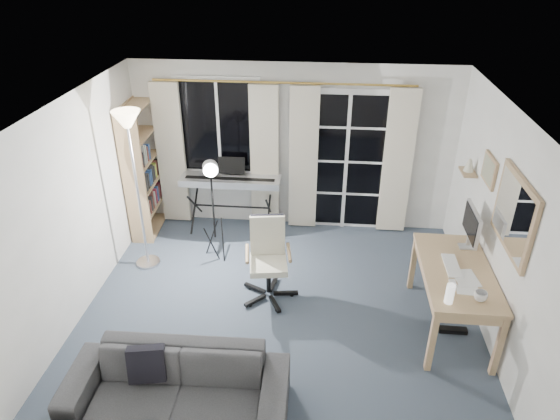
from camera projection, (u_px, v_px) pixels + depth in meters
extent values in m
cube|color=#333D4B|center=(280.00, 307.00, 5.88)|extent=(4.50, 4.00, 0.02)
cube|color=white|center=(219.00, 126.00, 6.97)|extent=(1.20, 0.06, 1.40)
cube|color=black|center=(218.00, 127.00, 6.95)|extent=(1.10, 0.02, 1.30)
cube|color=white|center=(218.00, 127.00, 6.94)|extent=(0.04, 0.03, 1.30)
cube|color=white|center=(346.00, 162.00, 7.05)|extent=(1.32, 0.06, 2.11)
cube|color=black|center=(325.00, 162.00, 7.05)|extent=(0.55, 0.02, 1.95)
cube|color=black|center=(368.00, 164.00, 7.00)|extent=(0.55, 0.02, 1.95)
cube|color=white|center=(346.00, 163.00, 7.02)|extent=(0.05, 0.04, 2.05)
cube|color=white|center=(344.00, 193.00, 7.24)|extent=(1.15, 0.03, 0.03)
cube|color=white|center=(346.00, 162.00, 7.00)|extent=(1.15, 0.03, 0.03)
cube|color=white|center=(349.00, 128.00, 6.76)|extent=(1.15, 0.03, 0.03)
cylinder|color=gold|center=(282.00, 83.00, 6.52)|extent=(3.50, 0.03, 0.03)
cube|color=beige|center=(171.00, 155.00, 7.14)|extent=(0.40, 0.07, 2.10)
cube|color=beige|center=(265.00, 158.00, 7.03)|extent=(0.40, 0.07, 2.10)
cube|color=beige|center=(303.00, 160.00, 6.99)|extent=(0.40, 0.07, 2.10)
cube|color=beige|center=(397.00, 163.00, 6.88)|extent=(0.40, 0.07, 2.10)
cube|color=#A38556|center=(134.00, 183.00, 6.64)|extent=(0.30, 0.04, 1.90)
cube|color=#A38556|center=(152.00, 158.00, 7.39)|extent=(0.30, 0.04, 1.90)
cube|color=#A38556|center=(134.00, 169.00, 7.03)|extent=(0.06, 0.85, 1.90)
cube|color=#A38556|center=(152.00, 226.00, 7.46)|extent=(0.34, 0.86, 0.02)
cube|color=#A38556|center=(149.00, 205.00, 7.29)|extent=(0.34, 0.86, 0.02)
cube|color=#A38556|center=(145.00, 183.00, 7.12)|extent=(0.34, 0.86, 0.02)
cube|color=#A38556|center=(142.00, 160.00, 6.95)|extent=(0.34, 0.86, 0.02)
cube|color=#A38556|center=(139.00, 135.00, 6.77)|extent=(0.34, 0.86, 0.02)
cube|color=#A38556|center=(134.00, 106.00, 6.58)|extent=(0.34, 0.86, 0.02)
cube|color=#AEB0A6|center=(142.00, 208.00, 6.92)|extent=(0.21, 0.06, 0.24)
cube|color=brown|center=(144.00, 207.00, 7.01)|extent=(0.21, 0.05, 0.19)
cube|color=#333333|center=(145.00, 204.00, 7.07)|extent=(0.21, 0.04, 0.22)
cube|color=brown|center=(146.00, 199.00, 7.12)|extent=(0.21, 0.04, 0.28)
cube|color=#AEB0A6|center=(148.00, 199.00, 7.20)|extent=(0.21, 0.06, 0.22)
cube|color=#A12E43|center=(150.00, 196.00, 7.28)|extent=(0.21, 0.04, 0.23)
cube|color=#325596|center=(151.00, 193.00, 7.34)|extent=(0.21, 0.05, 0.23)
cube|color=brown|center=(153.00, 191.00, 7.42)|extent=(0.21, 0.04, 0.22)
cube|color=#A12E43|center=(154.00, 189.00, 7.47)|extent=(0.21, 0.06, 0.23)
cube|color=#333333|center=(156.00, 186.00, 7.54)|extent=(0.21, 0.03, 0.25)
cube|color=#325596|center=(138.00, 185.00, 6.74)|extent=(0.21, 0.04, 0.26)
cube|color=#333333|center=(140.00, 183.00, 6.80)|extent=(0.21, 0.06, 0.25)
cube|color=#333333|center=(142.00, 181.00, 6.89)|extent=(0.21, 0.04, 0.22)
cube|color=#325596|center=(143.00, 179.00, 6.96)|extent=(0.21, 0.04, 0.20)
cube|color=#325596|center=(145.00, 177.00, 7.02)|extent=(0.21, 0.04, 0.22)
cube|color=#333333|center=(146.00, 173.00, 7.07)|extent=(0.21, 0.04, 0.26)
cube|color=#333333|center=(148.00, 173.00, 7.14)|extent=(0.21, 0.05, 0.21)
cube|color=#C5D44F|center=(149.00, 170.00, 7.21)|extent=(0.21, 0.05, 0.22)
cube|color=brown|center=(151.00, 168.00, 7.28)|extent=(0.21, 0.04, 0.23)
cube|color=#333333|center=(152.00, 166.00, 7.34)|extent=(0.21, 0.04, 0.22)
cube|color=#A12E43|center=(134.00, 160.00, 6.57)|extent=(0.21, 0.04, 0.27)
cube|color=#333333|center=(136.00, 160.00, 6.65)|extent=(0.21, 0.04, 0.20)
cube|color=#AEB0A6|center=(137.00, 155.00, 6.68)|extent=(0.21, 0.04, 0.28)
cube|color=#AEB0A6|center=(139.00, 154.00, 6.75)|extent=(0.21, 0.04, 0.26)
cube|color=brown|center=(141.00, 154.00, 6.82)|extent=(0.21, 0.04, 0.21)
cube|color=#325596|center=(142.00, 152.00, 6.88)|extent=(0.21, 0.05, 0.22)
cylinder|color=#B2B2B7|center=(148.00, 262.00, 6.64)|extent=(0.37, 0.37, 0.03)
cylinder|color=#B2B2B7|center=(138.00, 197.00, 6.17)|extent=(0.04, 0.04, 1.94)
cone|color=#FFE5B2|center=(127.00, 119.00, 5.70)|extent=(0.40, 0.40, 0.20)
cylinder|color=black|center=(195.00, 205.00, 7.29)|extent=(0.03, 0.68, 0.62)
cylinder|color=black|center=(195.00, 205.00, 7.29)|extent=(0.03, 0.68, 0.62)
cylinder|color=black|center=(269.00, 208.00, 7.20)|extent=(0.03, 0.68, 0.62)
cylinder|color=black|center=(269.00, 208.00, 7.20)|extent=(0.03, 0.68, 0.62)
cylinder|color=black|center=(232.00, 206.00, 7.25)|extent=(1.09, 0.03, 0.03)
cube|color=silver|center=(231.00, 181.00, 7.05)|extent=(1.42, 0.36, 0.10)
cube|color=white|center=(229.00, 181.00, 6.95)|extent=(1.31, 0.16, 0.02)
cube|color=black|center=(230.00, 179.00, 6.99)|extent=(1.27, 0.09, 0.01)
cube|color=black|center=(231.00, 165.00, 7.06)|extent=(0.38, 0.08, 0.24)
cylinder|color=black|center=(223.00, 240.00, 6.65)|extent=(0.08, 0.22, 0.59)
cylinder|color=black|center=(212.00, 238.00, 6.70)|extent=(0.22, 0.08, 0.59)
cylinder|color=black|center=(212.00, 245.00, 6.56)|extent=(0.17, 0.17, 0.59)
cylinder|color=black|center=(213.00, 203.00, 6.36)|extent=(0.03, 0.03, 1.01)
cylinder|color=silver|center=(210.00, 168.00, 6.08)|extent=(0.22, 0.15, 0.19)
cylinder|color=white|center=(211.00, 170.00, 6.03)|extent=(0.17, 0.06, 0.17)
cube|color=black|center=(286.00, 293.00, 6.02)|extent=(0.30, 0.09, 0.04)
cylinder|color=black|center=(292.00, 294.00, 6.04)|extent=(0.05, 0.05, 0.05)
cube|color=black|center=(273.00, 284.00, 6.19)|extent=(0.09, 0.30, 0.04)
cylinder|color=black|center=(275.00, 281.00, 6.26)|extent=(0.05, 0.05, 0.05)
cube|color=black|center=(255.00, 288.00, 6.11)|extent=(0.29, 0.18, 0.04)
cylinder|color=black|center=(250.00, 287.00, 6.15)|extent=(0.05, 0.05, 0.05)
cube|color=black|center=(255.00, 300.00, 5.90)|extent=(0.24, 0.24, 0.04)
cylinder|color=black|center=(250.00, 304.00, 5.87)|extent=(0.05, 0.05, 0.05)
cube|color=black|center=(275.00, 304.00, 5.85)|extent=(0.18, 0.29, 0.04)
cylinder|color=black|center=(277.00, 309.00, 5.79)|extent=(0.05, 0.05, 0.05)
cylinder|color=black|center=(269.00, 279.00, 5.91)|extent=(0.06, 0.06, 0.37)
cube|color=beige|center=(268.00, 265.00, 5.81)|extent=(0.49, 0.49, 0.07)
cube|color=beige|center=(268.00, 235.00, 5.86)|extent=(0.42, 0.18, 0.49)
cube|color=black|center=(267.00, 232.00, 5.88)|extent=(0.40, 0.15, 0.45)
cylinder|color=#A38556|center=(247.00, 254.00, 5.74)|extent=(0.10, 0.37, 0.04)
cylinder|color=#A38556|center=(289.00, 252.00, 5.77)|extent=(0.10, 0.37, 0.04)
cube|color=tan|center=(457.00, 271.00, 5.22)|extent=(0.72, 1.43, 0.04)
cube|color=tan|center=(456.00, 277.00, 5.26)|extent=(0.68, 1.39, 0.10)
cube|color=tan|center=(432.00, 342.00, 4.85)|extent=(0.06, 0.06, 0.72)
cube|color=tan|center=(499.00, 346.00, 4.79)|extent=(0.06, 0.06, 0.72)
cube|color=tan|center=(413.00, 263.00, 6.02)|extent=(0.06, 0.06, 0.72)
cube|color=tan|center=(467.00, 266.00, 5.97)|extent=(0.06, 0.06, 0.72)
cube|color=silver|center=(467.00, 247.00, 5.59)|extent=(0.18, 0.12, 0.02)
cube|color=silver|center=(469.00, 236.00, 5.52)|extent=(0.04, 0.03, 0.22)
cube|color=silver|center=(472.00, 224.00, 5.45)|extent=(0.04, 0.55, 0.35)
cube|color=black|center=(470.00, 224.00, 5.45)|extent=(0.01, 0.51, 0.31)
cube|color=white|center=(452.00, 266.00, 5.26)|extent=(0.14, 0.43, 0.02)
cube|color=white|center=(453.00, 283.00, 5.00)|extent=(0.06, 0.10, 0.02)
cube|color=white|center=(466.00, 278.00, 5.08)|extent=(0.26, 0.33, 0.01)
cube|color=white|center=(467.00, 290.00, 4.90)|extent=(0.23, 0.17, 0.00)
cube|color=black|center=(449.00, 291.00, 4.80)|extent=(0.05, 0.04, 0.12)
cylinder|color=white|center=(450.00, 294.00, 4.70)|extent=(0.08, 0.08, 0.20)
cube|color=black|center=(453.00, 330.00, 5.48)|extent=(0.31, 0.08, 0.05)
imported|color=silver|center=(481.00, 295.00, 4.74)|extent=(0.13, 0.10, 0.13)
cube|color=#A38556|center=(514.00, 214.00, 4.64)|extent=(0.04, 0.94, 0.74)
cube|color=white|center=(512.00, 214.00, 4.64)|extent=(0.01, 0.84, 0.64)
cube|color=#A38556|center=(490.00, 170.00, 5.40)|extent=(0.03, 0.42, 0.32)
cube|color=#53A795|center=(488.00, 170.00, 5.40)|extent=(0.00, 0.36, 0.26)
cube|color=#A38556|center=(468.00, 172.00, 5.97)|extent=(0.16, 0.30, 0.02)
cone|color=beige|center=(469.00, 165.00, 5.92)|extent=(0.12, 0.12, 0.15)
imported|color=#2D2D30|center=(176.00, 380.00, 4.40)|extent=(1.99, 0.62, 0.77)
cube|color=black|center=(147.00, 364.00, 4.47)|extent=(0.36, 0.24, 0.35)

